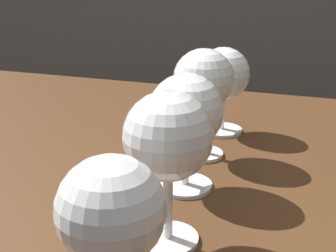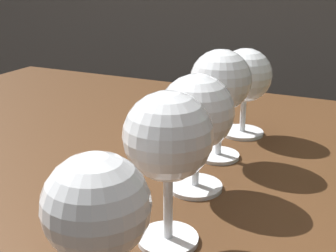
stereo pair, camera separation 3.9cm
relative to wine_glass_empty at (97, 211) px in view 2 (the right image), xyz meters
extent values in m
cube|color=#472B16|center=(-0.01, 0.28, -0.10)|extent=(1.33, 0.81, 0.03)
cylinder|color=#472B16|center=(-0.61, 0.63, -0.47)|extent=(0.06, 0.06, 0.70)
sphere|color=white|center=(0.00, 0.00, 0.00)|extent=(0.08, 0.08, 0.08)
cylinder|color=white|center=(0.00, 0.11, -0.09)|extent=(0.06, 0.06, 0.00)
cylinder|color=white|center=(0.00, 0.11, -0.05)|extent=(0.01, 0.01, 0.08)
sphere|color=white|center=(0.00, 0.11, 0.02)|extent=(0.08, 0.08, 0.08)
ellipsoid|color=pink|center=(0.00, 0.11, 0.01)|extent=(0.07, 0.07, 0.03)
cylinder|color=white|center=(-0.02, 0.22, -0.09)|extent=(0.07, 0.07, 0.00)
cylinder|color=white|center=(-0.02, 0.22, -0.05)|extent=(0.01, 0.01, 0.06)
sphere|color=white|center=(-0.02, 0.22, 0.01)|extent=(0.09, 0.09, 0.09)
ellipsoid|color=#380711|center=(-0.02, 0.22, 0.00)|extent=(0.08, 0.08, 0.02)
cylinder|color=white|center=(-0.02, 0.32, -0.09)|extent=(0.06, 0.06, 0.00)
cylinder|color=white|center=(-0.02, 0.32, -0.05)|extent=(0.01, 0.01, 0.08)
sphere|color=white|center=(-0.02, 0.32, 0.02)|extent=(0.08, 0.08, 0.08)
ellipsoid|color=#EACC66|center=(-0.02, 0.32, 0.02)|extent=(0.07, 0.07, 0.03)
cylinder|color=white|center=(-0.02, 0.43, -0.09)|extent=(0.07, 0.07, 0.00)
cylinder|color=white|center=(-0.02, 0.43, -0.05)|extent=(0.01, 0.01, 0.06)
sphere|color=white|center=(-0.02, 0.43, 0.01)|extent=(0.08, 0.08, 0.08)
ellipsoid|color=maroon|center=(-0.02, 0.43, 0.01)|extent=(0.07, 0.07, 0.04)
camera|label=1|loc=(0.12, -0.24, 0.16)|focal=48.14mm
camera|label=2|loc=(0.16, -0.23, 0.16)|focal=48.14mm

